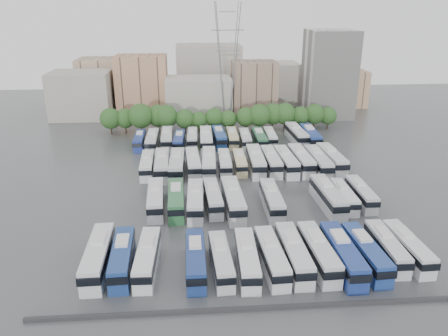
{
  "coord_description": "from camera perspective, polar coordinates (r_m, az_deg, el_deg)",
  "views": [
    {
      "loc": [
        -8.44,
        -74.44,
        33.9
      ],
      "look_at": [
        -2.29,
        6.04,
        3.0
      ],
      "focal_mm": 35.0,
      "sensor_mm": 36.0,
      "label": 1
    }
  ],
  "objects": [
    {
      "name": "bus_r2_s1",
      "position": [
        92.85,
        -10.0,
        0.4
      ],
      "size": [
        2.93,
        11.9,
        3.71
      ],
      "rotation": [
        0.0,
        0.0,
        0.03
      ],
      "color": "silver",
      "rests_on": "ground"
    },
    {
      "name": "tree_line",
      "position": [
        120.42,
        -0.95,
        6.78
      ],
      "size": [
        65.45,
        7.94,
        8.45
      ],
      "color": "black",
      "rests_on": "ground"
    },
    {
      "name": "bus_r2_s12",
      "position": [
        94.73,
        12.18,
        0.83
      ],
      "size": [
        3.08,
        13.58,
        4.25
      ],
      "rotation": [
        0.0,
        0.0,
        0.01
      ],
      "color": "silver",
      "rests_on": "ground"
    },
    {
      "name": "bus_r1_s13",
      "position": [
        81.97,
        17.45,
        -3.18
      ],
      "size": [
        2.59,
        11.32,
        3.54
      ],
      "rotation": [
        0.0,
        0.0,
        -0.01
      ],
      "color": "silver",
      "rests_on": "ground"
    },
    {
      "name": "bus_r0_s0",
      "position": [
        61.89,
        -16.12,
        -11.0
      ],
      "size": [
        3.12,
        13.09,
        4.09
      ],
      "rotation": [
        0.0,
        0.0,
        0.02
      ],
      "color": "silver",
      "rests_on": "ground"
    },
    {
      "name": "parapet",
      "position": [
        54.05,
        5.86,
        -17.69
      ],
      "size": [
        56.0,
        0.5,
        0.5
      ],
      "primitive_type": "cube",
      "color": "#2D2D30",
      "rests_on": "ground"
    },
    {
      "name": "bus_r3_s9",
      "position": [
        109.56,
        4.64,
        3.86
      ],
      "size": [
        2.61,
        11.88,
        3.73
      ],
      "rotation": [
        0.0,
        0.0,
        -0.0
      ],
      "color": "#2B6440",
      "rests_on": "ground"
    },
    {
      "name": "bus_r2_s7",
      "position": [
        93.53,
        2.06,
        0.79
      ],
      "size": [
        2.58,
        10.99,
        3.44
      ],
      "rotation": [
        0.0,
        0.0,
        -0.02
      ],
      "color": "beige",
      "rests_on": "ground"
    },
    {
      "name": "bus_r0_s12",
      "position": [
        66.05,
        20.45,
        -9.64
      ],
      "size": [
        2.64,
        11.42,
        3.57
      ],
      "rotation": [
        0.0,
        0.0,
        -0.01
      ],
      "color": "silver",
      "rests_on": "ground"
    },
    {
      "name": "bus_r0_s1",
      "position": [
        61.11,
        -13.16,
        -11.3
      ],
      "size": [
        3.14,
        12.19,
        3.79
      ],
      "rotation": [
        0.0,
        0.0,
        0.04
      ],
      "color": "navy",
      "rests_on": "ground"
    },
    {
      "name": "bus_r2_s10",
      "position": [
        93.99,
        8.1,
        0.89
      ],
      "size": [
        3.34,
        13.14,
        4.09
      ],
      "rotation": [
        0.0,
        0.0,
        0.04
      ],
      "color": "silver",
      "rests_on": "ground"
    },
    {
      "name": "bus_r3_s12",
      "position": [
        113.29,
        9.43,
        4.34
      ],
      "size": [
        3.51,
        13.51,
        4.2
      ],
      "rotation": [
        0.0,
        0.0,
        0.04
      ],
      "color": "silver",
      "rests_on": "ground"
    },
    {
      "name": "bus_r0_s5",
      "position": [
        59.35,
        -0.38,
        -11.9
      ],
      "size": [
        2.99,
        11.22,
        3.49
      ],
      "rotation": [
        0.0,
        0.0,
        0.05
      ],
      "color": "silver",
      "rests_on": "ground"
    },
    {
      "name": "bus_r0_s11",
      "position": [
        63.58,
        17.98,
        -10.44
      ],
      "size": [
        3.22,
        12.3,
        3.83
      ],
      "rotation": [
        0.0,
        0.0,
        0.05
      ],
      "color": "navy",
      "rests_on": "ground"
    },
    {
      "name": "bus_r0_s2",
      "position": [
        60.48,
        -9.98,
        -11.44
      ],
      "size": [
        2.97,
        11.94,
        3.72
      ],
      "rotation": [
        0.0,
        0.0,
        -0.03
      ],
      "color": "silver",
      "rests_on": "ground"
    },
    {
      "name": "bus_r1_s12",
      "position": [
        80.2,
        15.4,
        -3.56
      ],
      "size": [
        2.54,
        10.84,
        3.39
      ],
      "rotation": [
        0.0,
        0.0,
        -0.02
      ],
      "color": "silver",
      "rests_on": "ground"
    },
    {
      "name": "bus_r2_s2",
      "position": [
        91.84,
        -8.1,
        0.43
      ],
      "size": [
        3.28,
        13.34,
        4.16
      ],
      "rotation": [
        0.0,
        0.0,
        0.03
      ],
      "color": "silver",
      "rests_on": "ground"
    },
    {
      "name": "bus_r0_s10",
      "position": [
        62.13,
        15.2,
        -10.78
      ],
      "size": [
        2.96,
        12.98,
        4.06
      ],
      "rotation": [
        0.0,
        0.0,
        0.01
      ],
      "color": "navy",
      "rests_on": "ground"
    },
    {
      "name": "bus_r2_s8",
      "position": [
        93.32,
        4.18,
        0.96
      ],
      "size": [
        3.28,
        13.62,
        4.25
      ],
      "rotation": [
        0.0,
        0.0,
        -0.02
      ],
      "color": "silver",
      "rests_on": "ground"
    },
    {
      "name": "bus_r2_s13",
      "position": [
        97.0,
        13.86,
        1.16
      ],
      "size": [
        3.42,
        13.59,
        4.24
      ],
      "rotation": [
        0.0,
        0.0,
        0.04
      ],
      "color": "silver",
      "rests_on": "ground"
    },
    {
      "name": "bus_r1_s5",
      "position": [
        76.47,
        -1.46,
        -3.87
      ],
      "size": [
        3.17,
        11.85,
        3.68
      ],
      "rotation": [
        0.0,
        0.0,
        0.05
      ],
      "color": "silver",
      "rests_on": "ground"
    },
    {
      "name": "bus_r2_s6",
      "position": [
        92.81,
        0.09,
        0.69
      ],
      "size": [
        2.71,
        11.51,
        3.6
      ],
      "rotation": [
        0.0,
        0.0,
        -0.02
      ],
      "color": "silver",
      "rests_on": "ground"
    },
    {
      "name": "bus_r2_s9",
      "position": [
        93.83,
        6.16,
        0.93
      ],
      "size": [
        2.93,
        12.86,
        4.03
      ],
      "rotation": [
        0.0,
        0.0,
        0.01
      ],
      "color": "silver",
      "rests_on": "ground"
    },
    {
      "name": "bus_r2_s11",
      "position": [
        95.17,
        10.03,
        1.07
      ],
      "size": [
        3.24,
        13.47,
        4.2
      ],
      "rotation": [
        0.0,
        0.0,
        0.02
      ],
      "color": "white",
      "rests_on": "ground"
    },
    {
      "name": "bus_r3_s10",
      "position": [
        111.79,
        6.07,
        4.07
      ],
      "size": [
        2.78,
        10.86,
        3.38
      ],
      "rotation": [
        0.0,
        0.0,
        -0.04
      ],
      "color": "silver",
      "rests_on": "ground"
    },
    {
      "name": "bus_r3_s0",
      "position": [
        110.34,
        -10.97,
        3.58
      ],
      "size": [
        2.44,
        10.89,
        3.41
      ],
      "rotation": [
        0.0,
        0.0,
        0.01
      ],
      "color": "navy",
      "rests_on": "ground"
    },
    {
      "name": "bus_r3_s2",
      "position": [
        109.87,
        -7.46,
        3.85
      ],
      "size": [
        3.04,
        12.63,
        3.94
      ],
      "rotation": [
        0.0,
        0.0,
        0.02
      ],
      "color": "silver",
      "rests_on": "ground"
    },
    {
      "name": "bus_r1_s3",
      "position": [
        75.93,
        -6.27,
        -4.11
      ],
      "size": [
        3.01,
        12.4,
        3.87
      ],
      "rotation": [
        0.0,
        0.0,
        0.03
      ],
      "color": "#2F6D3E",
      "rests_on": "ground"
    },
    {
      "name": "bus_r3_s13",
      "position": [
        112.5,
        11.2,
        4.09
      ],
      "size": [
        3.19,
        13.37,
        4.18
      ],
      "rotation": [
        0.0,
        0.0,
        -0.02
      ],
      "color": "navy",
      "rests_on": "ground"
    },
    {
      "name": "bus_r3_s7",
      "position": [
        110.29,
        1.11,
        3.99
      ],
      "size": [
        2.69,
        11.37,
        3.55
      ],
      "rotation": [
        0.0,
        0.0,
        -0.02
      ],
      "color": "beige",
      "rests_on": "ground"
    },
    {
      "name": "bus_r3_s4",
      "position": [
        110.02,
        -4.15,
        3.91
      ],
      "size": [
        2.76,
        11.51,
        3.59
      ],
      "rotation": [
        0.0,
        0.0,
        -0.02
      ],
      "color": "silver",
      "rests_on": "ground"
    },
    {
      "name": "bus_r3_s1",
      "position": [
        108.97,
        -9.34,
        3.58
      ],
      "size": [
        2.74,
        12.28,
        3.85
      ],
      "rotation": [
        0.0,
        0.0,
        -0.01
      ],
      "color": "silver",
      "rests_on": "ground"
    },
    {
      "name": "bus_r1_s8",
      "position": [
        75.96,
        6.26,
        -4.11
      ],
      "size": [
        2.77,
        12.34,
        3.87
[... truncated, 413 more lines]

